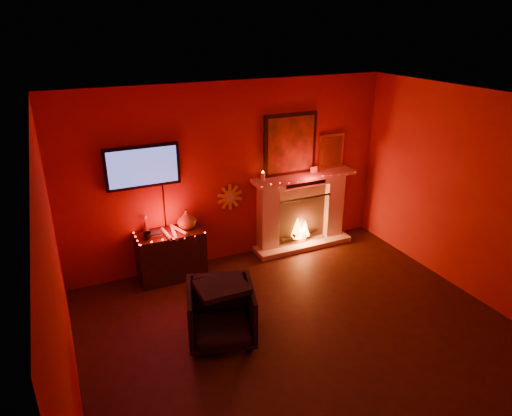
{
  "coord_description": "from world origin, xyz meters",
  "views": [
    {
      "loc": [
        -2.37,
        -3.47,
        3.47
      ],
      "look_at": [
        0.02,
        1.7,
        1.1
      ],
      "focal_mm": 32.0,
      "sensor_mm": 36.0,
      "label": 1
    }
  ],
  "objects_px": {
    "console_table": "(172,252)",
    "tv": "(143,167)",
    "fireplace": "(301,204)",
    "armchair": "(221,313)",
    "sunburst_clock": "(230,197)"
  },
  "relations": [
    {
      "from": "console_table",
      "to": "tv",
      "type": "bearing_deg",
      "value": 142.95
    },
    {
      "from": "fireplace",
      "to": "tv",
      "type": "xyz_separation_m",
      "value": [
        -2.44,
        0.06,
        0.92
      ]
    },
    {
      "from": "fireplace",
      "to": "console_table",
      "type": "xyz_separation_m",
      "value": [
        -2.19,
        -0.13,
        -0.33
      ]
    },
    {
      "from": "fireplace",
      "to": "armchair",
      "type": "relative_size",
      "value": 2.82
    },
    {
      "from": "fireplace",
      "to": "armchair",
      "type": "distance_m",
      "value": 2.71
    },
    {
      "from": "sunburst_clock",
      "to": "armchair",
      "type": "height_order",
      "value": "sunburst_clock"
    },
    {
      "from": "tv",
      "to": "armchair",
      "type": "bearing_deg",
      "value": -77.61
    },
    {
      "from": "console_table",
      "to": "sunburst_clock",
      "type": "bearing_deg",
      "value": 12.44
    },
    {
      "from": "fireplace",
      "to": "sunburst_clock",
      "type": "distance_m",
      "value": 1.23
    },
    {
      "from": "tv",
      "to": "sunburst_clock",
      "type": "xyz_separation_m",
      "value": [
        1.25,
        0.03,
        -0.65
      ]
    },
    {
      "from": "fireplace",
      "to": "tv",
      "type": "bearing_deg",
      "value": 178.5
    },
    {
      "from": "tv",
      "to": "console_table",
      "type": "distance_m",
      "value": 1.29
    },
    {
      "from": "armchair",
      "to": "fireplace",
      "type": "bearing_deg",
      "value": 56.58
    },
    {
      "from": "tv",
      "to": "fireplace",
      "type": "bearing_deg",
      "value": -1.5
    },
    {
      "from": "tv",
      "to": "sunburst_clock",
      "type": "height_order",
      "value": "tv"
    }
  ]
}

